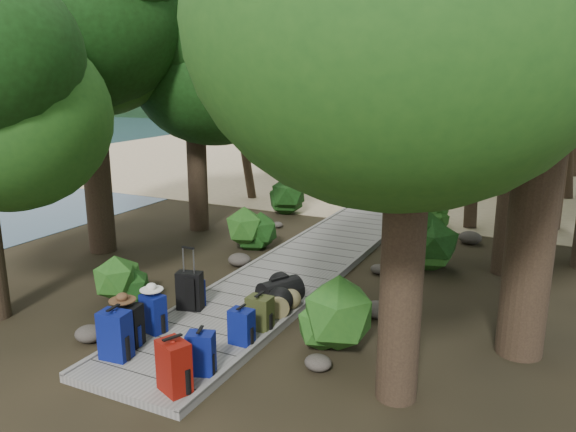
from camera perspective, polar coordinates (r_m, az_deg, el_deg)
The scene contains 47 objects.
ground at distance 11.62m, azimuth 0.03°, elevation -6.34°, with size 120.00×120.00×0.00m, color #312818.
sand_beach at distance 26.52m, azimuth 15.55°, elevation 4.82°, with size 40.00×22.00×0.02m, color tan.
water_bay at distance 50.80m, azimuth -20.55°, elevation 8.66°, with size 50.00×60.00×0.02m, color #2A4556.
distant_hill at distance 73.22m, azimuth -11.72°, elevation 10.65°, with size 32.00×16.00×12.00m, color black.
boardwalk at distance 12.45m, azimuth 2.07°, elevation -4.63°, with size 2.00×12.00×0.12m, color gray.
backpack_left_a at distance 8.49m, azimuth -17.16°, elevation -11.24°, with size 0.42×0.29×0.79m, color navy, non-canonical shape.
backpack_left_b at distance 8.85m, azimuth -15.89°, elevation -10.38°, with size 0.39×0.27×0.71m, color black, non-canonical shape.
backpack_left_c at distance 9.18m, azimuth -13.53°, elevation -9.40°, with size 0.37×0.26×0.68m, color navy, non-canonical shape.
backpack_left_d at distance 10.08m, azimuth -9.50°, elevation -7.47°, with size 0.35×0.25×0.53m, color navy, non-canonical shape.
backpack_right_a at distance 7.51m, azimuth -11.53°, elevation -14.50°, with size 0.42×0.30×0.76m, color maroon, non-canonical shape.
backpack_right_b at distance 7.87m, azimuth -8.84°, elevation -13.40°, with size 0.36×0.26×0.66m, color navy, non-canonical shape.
backpack_right_c at distance 8.61m, azimuth -4.75°, elevation -10.95°, with size 0.35×0.25×0.60m, color navy, non-canonical shape.
backpack_right_d at distance 9.06m, azimuth -2.90°, elevation -9.62°, with size 0.39×0.28×0.60m, color #3B3D1A, non-canonical shape.
duffel_right_khaki at distance 9.65m, azimuth -1.11°, elevation -8.77°, with size 0.37×0.56×0.37m, color brown, non-canonical shape.
duffel_right_black at distance 9.96m, azimuth -0.81°, elevation -7.71°, with size 0.47×0.75×0.47m, color black, non-canonical shape.
suitcase_on_boardwalk at distance 9.89m, azimuth -9.94°, elevation -7.49°, with size 0.43×0.24×0.67m, color black, non-canonical shape.
lone_suitcase_on_sand at distance 18.43m, azimuth 11.51°, elevation 2.20°, with size 0.41×0.24×0.65m, color black, non-canonical shape.
hat_brown at distance 8.71m, azimuth -16.50°, elevation -7.86°, with size 0.40×0.40×0.12m, color #51351E, non-canonical shape.
hat_white at distance 9.08m, azimuth -13.72°, elevation -6.95°, with size 0.36×0.36×0.12m, color silver, non-canonical shape.
kayak at distance 22.14m, azimuth 5.12°, elevation 3.93°, with size 0.64×2.91×0.29m, color red.
sun_lounger at distance 20.22m, azimuth 21.99°, elevation 2.31°, with size 0.53×1.64×0.53m, color silver, non-canonical shape.
tree_right_a at distance 6.66m, azimuth 12.41°, elevation 11.68°, with size 4.58×4.58×7.63m, color black, non-canonical shape.
tree_right_b at distance 8.49m, azimuth 25.53°, elevation 18.23°, with size 5.44×5.44×9.72m, color black, non-canonical shape.
tree_right_c at distance 12.15m, azimuth 23.14°, elevation 14.82°, with size 5.13×5.13×8.88m, color black, non-canonical shape.
tree_right_e at distance 16.39m, azimuth 26.50°, elevation 14.43°, with size 5.06×5.06×9.11m, color black, non-canonical shape.
tree_left_b at distance 13.52m, azimuth -19.71°, elevation 14.81°, with size 4.90×4.90×8.82m, color black, non-canonical shape.
tree_left_c at distance 14.90m, azimuth -9.54°, elevation 12.66°, with size 4.29×4.29×7.46m, color black, non-canonical shape.
tree_back_a at distance 26.03m, azimuth 13.44°, elevation 13.81°, with size 4.73×4.73×8.18m, color black, non-canonical shape.
tree_back_b at distance 26.28m, azimuth 19.61°, elevation 14.67°, with size 5.24×5.24×9.35m, color black, non-canonical shape.
tree_back_d at distance 26.44m, azimuth 3.59°, elevation 14.27°, with size 4.97×4.97×8.28m, color black, non-canonical shape.
palm_right_a at distance 15.91m, azimuth 19.82°, elevation 13.47°, with size 4.81×4.81×8.21m, color #124112, non-canonical shape.
palm_right_c at distance 22.72m, azimuth 21.31°, elevation 11.16°, with size 4.10×4.10×6.52m, color #124112, non-canonical shape.
palm_left_a at distance 18.78m, azimuth -4.50°, elevation 11.26°, with size 3.95×3.95×6.28m, color #124112, non-canonical shape.
rock_left_a at distance 9.50m, azimuth -19.54°, elevation -11.21°, with size 0.46×0.42×0.25m, color #4C473F, non-canonical shape.
rock_left_b at distance 11.17m, azimuth -17.41°, elevation -7.31°, with size 0.38×0.34×0.21m, color #4C473F, non-canonical shape.
rock_left_c at distance 12.35m, azimuth -4.95°, elevation -4.45°, with size 0.51×0.46×0.28m, color #4C473F, non-canonical shape.
rock_left_d at distance 15.36m, azimuth -1.07°, elevation -0.90°, with size 0.30×0.27×0.16m, color #4C473F, non-canonical shape.
rock_right_a at distance 8.22m, azimuth 3.07°, elevation -14.66°, with size 0.40×0.36×0.22m, color #4C473F, non-canonical shape.
rock_right_b at distance 9.92m, azimuth 9.09°, elevation -9.37°, with size 0.51×0.46×0.28m, color #4C473F, non-canonical shape.
rock_right_c at distance 12.01m, azimuth 9.24°, elevation -5.34°, with size 0.36×0.33×0.20m, color #4C473F, non-canonical shape.
rock_right_d at distance 14.62m, azimuth 18.02°, elevation -2.10°, with size 0.56×0.50×0.31m, color #4C473F, non-canonical shape.
shrub_left_a at distance 10.46m, azimuth -17.14°, elevation -6.61°, with size 1.05×1.05×0.95m, color #205218, non-canonical shape.
shrub_left_b at distance 13.39m, azimuth -3.45°, elevation -1.60°, with size 0.97×0.97×0.88m, color #205218, non-canonical shape.
shrub_left_c at distance 16.67m, azimuth -0.14°, elevation 1.92°, with size 1.20×1.20×1.08m, color #205218, non-canonical shape.
shrub_right_a at distance 8.73m, azimuth 4.47°, elevation -9.93°, with size 1.14×1.14×1.02m, color #205218, non-canonical shape.
shrub_right_b at distance 12.39m, azimuth 13.40°, elevation -2.39°, with size 1.39×1.39×1.25m, color #205218, non-canonical shape.
shrub_right_c at distance 15.75m, azimuth 14.74°, elevation -0.06°, with size 0.74×0.74×0.66m, color #205218, non-canonical shape.
Camera 1 is at (4.81, -9.77, 4.06)m, focal length 35.00 mm.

